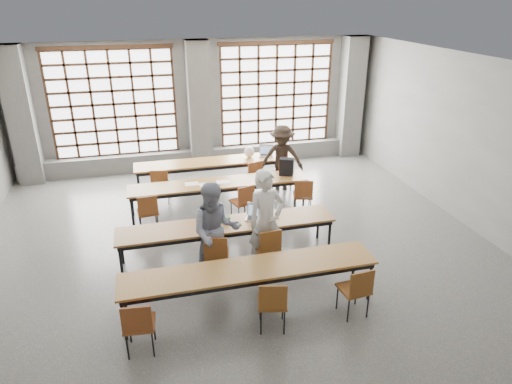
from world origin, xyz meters
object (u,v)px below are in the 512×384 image
(chair_near_left, at_px, (138,322))
(backpack, at_px, (286,167))
(chair_back_left, at_px, (160,182))
(chair_back_right, at_px, (284,171))
(desk_row_c, at_px, (227,227))
(green_box, at_px, (224,220))
(chair_mid_left, at_px, (148,210))
(chair_back_mid, at_px, (253,174))
(chair_front_left, at_px, (216,252))
(chair_front_right, at_px, (268,245))
(student_female, at_px, (215,231))
(red_pouch, at_px, (139,321))
(desk_row_a, at_px, (215,163))
(desk_row_d, at_px, (250,271))
(mouse, at_px, (277,217))
(chair_near_right, at_px, (357,287))
(chair_mid_right, at_px, (303,193))
(laptop_front, at_px, (256,215))
(phone, at_px, (238,224))
(student_back, at_px, (282,158))
(chair_near_mid, at_px, (273,301))
(plastic_bag, at_px, (249,152))
(laptop_back, at_px, (266,153))
(desk_row_b, at_px, (219,185))
(chair_mid_centre, at_px, (244,199))
(student_male, at_px, (266,221))

(chair_near_left, distance_m, backpack, 5.45)
(chair_back_left, height_order, chair_back_right, same)
(desk_row_c, distance_m, green_box, 0.15)
(chair_mid_left, bearing_deg, chair_back_mid, 28.91)
(chair_front_left, xyz_separation_m, chair_front_right, (0.92, -0.00, 0.00))
(student_female, height_order, red_pouch, student_female)
(desk_row_a, xyz_separation_m, chair_mid_left, (-1.75, -2.05, -0.13))
(chair_back_left, xyz_separation_m, chair_near_left, (-0.60, -4.95, 0.00))
(chair_back_mid, relative_size, chair_back_right, 1.00)
(desk_row_d, distance_m, chair_back_left, 4.46)
(desk_row_a, distance_m, chair_near_left, 5.93)
(chair_front_right, distance_m, mouse, 0.73)
(desk_row_a, relative_size, chair_back_right, 4.55)
(chair_back_mid, height_order, chair_near_right, same)
(chair_back_right, xyz_separation_m, chair_front_left, (-2.29, -3.42, 0.00))
(chair_back_right, distance_m, green_box, 3.39)
(desk_row_d, xyz_separation_m, chair_near_right, (1.51, -0.63, -0.13))
(chair_near_left, xyz_separation_m, chair_near_right, (3.21, -0.00, 0.00))
(chair_mid_right, distance_m, chair_front_right, 2.43)
(chair_mid_right, height_order, chair_near_right, same)
(chair_back_right, relative_size, laptop_front, 1.95)
(chair_mid_left, bearing_deg, chair_back_left, 76.52)
(desk_row_d, xyz_separation_m, laptop_front, (0.51, 1.63, 0.13))
(desk_row_d, bearing_deg, laptop_front, 72.54)
(chair_back_right, height_order, phone, chair_back_right)
(chair_front_right, xyz_separation_m, student_back, (1.35, 3.55, 0.30))
(chair_near_mid, relative_size, plastic_bag, 3.08)
(desk_row_c, xyz_separation_m, laptop_back, (1.73, 3.53, 0.13))
(desk_row_b, relative_size, laptop_back, 9.26)
(chair_back_mid, height_order, laptop_front, laptop_front)
(chair_mid_centre, xyz_separation_m, backpack, (1.18, 0.68, 0.39))
(green_box, height_order, backpack, backpack)
(chair_mid_right, bearing_deg, chair_back_left, 154.95)
(mouse, bearing_deg, desk_row_a, 99.73)
(chair_near_mid, height_order, laptop_front, laptop_front)
(mouse, distance_m, green_box, 1.01)
(student_back, height_order, laptop_back, student_back)
(chair_front_left, xyz_separation_m, red_pouch, (-1.32, -1.45, -0.04))
(chair_mid_right, distance_m, chair_near_right, 3.55)
(chair_back_right, bearing_deg, red_pouch, -126.61)
(desk_row_d, relative_size, phone, 30.77)
(chair_back_left, distance_m, student_female, 3.39)
(chair_mid_left, height_order, student_back, student_back)
(chair_mid_left, bearing_deg, student_back, 24.78)
(mouse, xyz_separation_m, red_pouch, (-2.59, -2.06, -0.25))
(chair_front_right, relative_size, chair_near_left, 1.00)
(desk_row_a, height_order, chair_near_mid, chair_near_mid)
(student_female, distance_m, laptop_back, 4.51)
(chair_front_right, height_order, backpack, backpack)
(chair_near_left, xyz_separation_m, student_male, (2.25, 1.66, 0.41))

